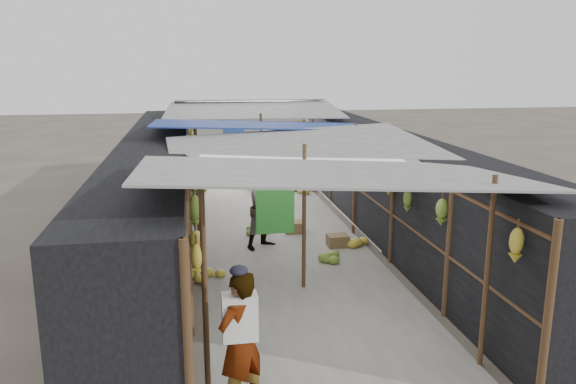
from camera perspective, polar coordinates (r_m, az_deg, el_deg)
ground at (r=7.64m, az=6.27°, el=-18.23°), size 80.00×80.00×0.00m
aisle_slab at (r=13.48m, az=-1.35°, el=-3.97°), size 3.60×16.00×0.02m
stall_left at (r=13.09m, az=-13.15°, el=0.32°), size 1.40×15.00×2.30m
stall_right at (r=13.84m, az=9.75°, el=1.16°), size 1.40×15.00×2.30m
crate_near at (r=12.38m, az=5.08°, el=-4.97°), size 0.46×0.37×0.27m
crate_mid at (r=13.31m, az=0.69°, el=-3.61°), size 0.49×0.40×0.28m
crate_back at (r=17.93m, az=-3.71°, el=0.71°), size 0.52×0.47×0.27m
black_basin at (r=17.70m, az=1.04°, el=0.43°), size 0.59×0.59×0.18m
vendor_elderly at (r=6.65m, az=-4.87°, el=-14.88°), size 0.74×0.70×1.70m
shopper_blue at (r=12.11m, az=-2.35°, el=-1.64°), size 1.09×1.03×1.78m
vendor_seated at (r=17.91m, az=-1.19°, el=1.56°), size 0.41×0.56×0.78m
market_canopy at (r=13.32m, az=-1.51°, el=6.36°), size 5.62×15.20×2.77m
hanging_bananas at (r=12.89m, az=-1.46°, el=2.84°), size 3.96×13.81×0.87m
floor_bananas at (r=13.98m, az=-1.88°, el=-2.77°), size 4.01×7.38×0.32m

